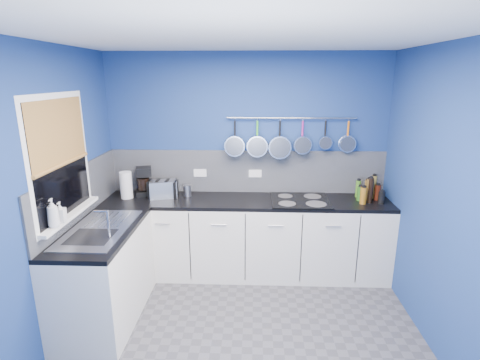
# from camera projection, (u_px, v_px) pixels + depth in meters

# --- Properties ---
(floor) EXTENTS (3.20, 3.00, 0.02)m
(floor) POSITION_uv_depth(u_px,v_px,m) (242.00, 341.00, 3.27)
(floor) COLOR #47474C
(floor) RESTS_ON ground
(ceiling) EXTENTS (3.20, 3.00, 0.02)m
(ceiling) POSITION_uv_depth(u_px,v_px,m) (243.00, 34.00, 2.59)
(ceiling) COLOR white
(ceiling) RESTS_ON ground
(wall_back) EXTENTS (3.20, 0.02, 2.50)m
(wall_back) POSITION_uv_depth(u_px,v_px,m) (247.00, 163.00, 4.38)
(wall_back) COLOR navy
(wall_back) RESTS_ON ground
(wall_front) EXTENTS (3.20, 0.02, 2.50)m
(wall_front) POSITION_uv_depth(u_px,v_px,m) (230.00, 333.00, 1.48)
(wall_front) COLOR navy
(wall_front) RESTS_ON ground
(wall_left) EXTENTS (0.02, 3.00, 2.50)m
(wall_left) POSITION_uv_depth(u_px,v_px,m) (42.00, 203.00, 2.99)
(wall_left) COLOR navy
(wall_left) RESTS_ON ground
(wall_right) EXTENTS (0.02, 3.00, 2.50)m
(wall_right) POSITION_uv_depth(u_px,v_px,m) (452.00, 208.00, 2.87)
(wall_right) COLOR navy
(wall_right) RESTS_ON ground
(backsplash_back) EXTENTS (3.20, 0.02, 0.50)m
(backsplash_back) POSITION_uv_depth(u_px,v_px,m) (247.00, 171.00, 4.39)
(backsplash_back) COLOR slate
(backsplash_back) RESTS_ON wall_back
(backsplash_left) EXTENTS (0.02, 1.80, 0.50)m
(backsplash_left) POSITION_uv_depth(u_px,v_px,m) (80.00, 192.00, 3.59)
(backsplash_left) COLOR slate
(backsplash_left) RESTS_ON wall_left
(cabinet_run_back) EXTENTS (3.20, 0.60, 0.86)m
(cabinet_run_back) POSITION_uv_depth(u_px,v_px,m) (246.00, 238.00, 4.30)
(cabinet_run_back) COLOR silver
(cabinet_run_back) RESTS_ON ground
(worktop_back) EXTENTS (3.20, 0.60, 0.04)m
(worktop_back) POSITION_uv_depth(u_px,v_px,m) (246.00, 201.00, 4.18)
(worktop_back) COLOR black
(worktop_back) RESTS_ON cabinet_run_back
(cabinet_run_left) EXTENTS (0.60, 1.20, 0.86)m
(cabinet_run_left) POSITION_uv_depth(u_px,v_px,m) (105.00, 276.00, 3.49)
(cabinet_run_left) COLOR silver
(cabinet_run_left) RESTS_ON ground
(worktop_left) EXTENTS (0.60, 1.20, 0.04)m
(worktop_left) POSITION_uv_depth(u_px,v_px,m) (100.00, 231.00, 3.37)
(worktop_left) COLOR black
(worktop_left) RESTS_ON cabinet_run_left
(window_frame) EXTENTS (0.01, 1.00, 1.10)m
(window_frame) POSITION_uv_depth(u_px,v_px,m) (60.00, 159.00, 3.20)
(window_frame) COLOR white
(window_frame) RESTS_ON wall_left
(window_glass) EXTENTS (0.01, 0.90, 1.00)m
(window_glass) POSITION_uv_depth(u_px,v_px,m) (61.00, 159.00, 3.20)
(window_glass) COLOR black
(window_glass) RESTS_ON wall_left
(bamboo_blind) EXTENTS (0.01, 0.90, 0.55)m
(bamboo_blind) POSITION_uv_depth(u_px,v_px,m) (58.00, 132.00, 3.14)
(bamboo_blind) COLOR #AA743B
(bamboo_blind) RESTS_ON wall_left
(window_sill) EXTENTS (0.10, 0.98, 0.03)m
(window_sill) POSITION_uv_depth(u_px,v_px,m) (71.00, 215.00, 3.33)
(window_sill) COLOR white
(window_sill) RESTS_ON wall_left
(sink_unit) EXTENTS (0.50, 0.95, 0.01)m
(sink_unit) POSITION_uv_depth(u_px,v_px,m) (100.00, 229.00, 3.36)
(sink_unit) COLOR silver
(sink_unit) RESTS_ON worktop_left
(mixer_tap) EXTENTS (0.12, 0.08, 0.26)m
(mixer_tap) POSITION_uv_depth(u_px,v_px,m) (108.00, 224.00, 3.15)
(mixer_tap) COLOR silver
(mixer_tap) RESTS_ON worktop_left
(socket_left) EXTENTS (0.15, 0.01, 0.09)m
(socket_left) POSITION_uv_depth(u_px,v_px,m) (200.00, 173.00, 4.40)
(socket_left) COLOR white
(socket_left) RESTS_ON backsplash_back
(socket_right) EXTENTS (0.15, 0.01, 0.09)m
(socket_right) POSITION_uv_depth(u_px,v_px,m) (255.00, 173.00, 4.38)
(socket_right) COLOR white
(socket_right) RESTS_ON backsplash_back
(pot_rail) EXTENTS (1.45, 0.02, 0.02)m
(pot_rail) POSITION_uv_depth(u_px,v_px,m) (292.00, 118.00, 4.16)
(pot_rail) COLOR silver
(pot_rail) RESTS_ON wall_back
(soap_bottle_a) EXTENTS (0.10, 0.10, 0.24)m
(soap_bottle_a) POSITION_uv_depth(u_px,v_px,m) (53.00, 213.00, 3.00)
(soap_bottle_a) COLOR white
(soap_bottle_a) RESTS_ON window_sill
(soap_bottle_b) EXTENTS (0.09, 0.09, 0.17)m
(soap_bottle_b) POSITION_uv_depth(u_px,v_px,m) (60.00, 212.00, 3.12)
(soap_bottle_b) COLOR white
(soap_bottle_b) RESTS_ON window_sill
(paper_towel) EXTENTS (0.15, 0.15, 0.30)m
(paper_towel) POSITION_uv_depth(u_px,v_px,m) (126.00, 185.00, 4.19)
(paper_towel) COLOR white
(paper_towel) RESTS_ON worktop_back
(coffee_maker) EXTENTS (0.23, 0.24, 0.32)m
(coffee_maker) POSITION_uv_depth(u_px,v_px,m) (144.00, 181.00, 4.30)
(coffee_maker) COLOR black
(coffee_maker) RESTS_ON worktop_back
(toaster) EXTENTS (0.34, 0.25, 0.19)m
(toaster) POSITION_uv_depth(u_px,v_px,m) (163.00, 189.00, 4.23)
(toaster) COLOR silver
(toaster) RESTS_ON worktop_back
(canister) EXTENTS (0.11, 0.11, 0.13)m
(canister) POSITION_uv_depth(u_px,v_px,m) (187.00, 191.00, 4.28)
(canister) COLOR silver
(canister) RESTS_ON worktop_back
(hob) EXTENTS (0.64, 0.56, 0.01)m
(hob) POSITION_uv_depth(u_px,v_px,m) (300.00, 200.00, 4.13)
(hob) COLOR black
(hob) RESTS_ON worktop_back
(pan_0) EXTENTS (0.23, 0.13, 0.42)m
(pan_0) POSITION_uv_depth(u_px,v_px,m) (235.00, 137.00, 4.24)
(pan_0) COLOR silver
(pan_0) RESTS_ON pot_rail
(pan_1) EXTENTS (0.24, 0.12, 0.43)m
(pan_1) POSITION_uv_depth(u_px,v_px,m) (257.00, 137.00, 4.23)
(pan_1) COLOR silver
(pan_1) RESTS_ON pot_rail
(pan_2) EXTENTS (0.26, 0.12, 0.45)m
(pan_2) POSITION_uv_depth(u_px,v_px,m) (280.00, 138.00, 4.22)
(pan_2) COLOR silver
(pan_2) RESTS_ON pot_rail
(pan_3) EXTENTS (0.20, 0.11, 0.39)m
(pan_3) POSITION_uv_depth(u_px,v_px,m) (302.00, 136.00, 4.20)
(pan_3) COLOR silver
(pan_3) RESTS_ON pot_rail
(pan_4) EXTENTS (0.15, 0.09, 0.34)m
(pan_4) POSITION_uv_depth(u_px,v_px,m) (325.00, 134.00, 4.19)
(pan_4) COLOR silver
(pan_4) RESTS_ON pot_rail
(pan_5) EXTENTS (0.19, 0.06, 0.38)m
(pan_5) POSITION_uv_depth(u_px,v_px,m) (348.00, 136.00, 4.18)
(pan_5) COLOR silver
(pan_5) RESTS_ON pot_rail
(condiment_0) EXTENTS (0.06, 0.06, 0.26)m
(condiment_0) POSITION_uv_depth(u_px,v_px,m) (374.00, 187.00, 4.19)
(condiment_0) COLOR olive
(condiment_0) RESTS_ON worktop_back
(condiment_1) EXTENTS (0.06, 0.06, 0.20)m
(condiment_1) POSITION_uv_depth(u_px,v_px,m) (367.00, 189.00, 4.22)
(condiment_1) COLOR brown
(condiment_1) RESTS_ON worktop_back
(condiment_2) EXTENTS (0.06, 0.06, 0.19)m
(condiment_2) POSITION_uv_depth(u_px,v_px,m) (358.00, 189.00, 4.23)
(condiment_2) COLOR #3F721E
(condiment_2) RESTS_ON worktop_back
(condiment_3) EXTENTS (0.06, 0.06, 0.17)m
(condiment_3) POSITION_uv_depth(u_px,v_px,m) (377.00, 193.00, 4.14)
(condiment_3) COLOR #4C190C
(condiment_3) RESTS_ON worktop_back
(condiment_4) EXTENTS (0.07, 0.07, 0.24)m
(condiment_4) POSITION_uv_depth(u_px,v_px,m) (369.00, 190.00, 4.13)
(condiment_4) COLOR brown
(condiment_4) RESTS_ON worktop_back
(condiment_5) EXTENTS (0.07, 0.07, 0.16)m
(condiment_5) POSITION_uv_depth(u_px,v_px,m) (360.00, 194.00, 4.12)
(condiment_5) COLOR #265919
(condiment_5) RESTS_ON worktop_back
(condiment_6) EXTENTS (0.07, 0.07, 0.13)m
(condiment_6) POSITION_uv_depth(u_px,v_px,m) (381.00, 198.00, 4.03)
(condiment_6) COLOR black
(condiment_6) RESTS_ON worktop_back
(condiment_7) EXTENTS (0.05, 0.05, 0.28)m
(condiment_7) POSITION_uv_depth(u_px,v_px,m) (371.00, 191.00, 4.03)
(condiment_7) COLOR black
(condiment_7) RESTS_ON worktop_back
(condiment_8) EXTENTS (0.07, 0.07, 0.18)m
(condiment_8) POSITION_uv_depth(u_px,v_px,m) (363.00, 196.00, 4.01)
(condiment_8) COLOR #8C5914
(condiment_8) RESTS_ON worktop_back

